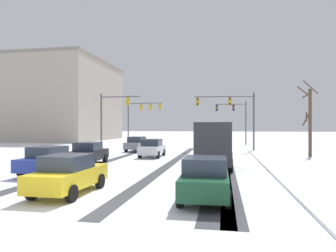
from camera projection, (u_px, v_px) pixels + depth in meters
name	position (u px, v px, depth m)	size (l,w,h in m)	color
ground_plane	(68.00, 208.00, 10.33)	(300.00, 300.00, 0.00)	white
wheel_track_left_lane	(173.00, 162.00, 23.45)	(0.70, 29.89, 0.01)	#424247
wheel_track_right_lane	(221.00, 163.00, 22.79)	(1.16, 29.89, 0.01)	#424247
wheel_track_center	(227.00, 163.00, 22.70)	(0.78, 29.89, 0.01)	#424247
wheel_track_oncoming	(109.00, 161.00, 24.38)	(0.78, 29.89, 0.01)	#424247
sidewalk_kerb_right	(294.00, 166.00, 20.56)	(4.00, 29.89, 0.12)	white
traffic_signal_near_right	(233.00, 109.00, 33.78)	(6.60, 0.81, 6.50)	#47474C
traffic_signal_far_right	(235.00, 114.00, 45.63)	(4.63, 0.41, 6.50)	#47474C
traffic_signal_near_left	(111.00, 112.00, 34.40)	(4.70, 0.39, 6.50)	#47474C
traffic_signal_far_left	(141.00, 113.00, 44.02)	(5.19, 0.58, 6.50)	#47474C
car_grey_lead	(137.00, 144.00, 33.58)	(2.00, 4.19, 1.62)	slate
car_white_second	(152.00, 148.00, 27.35)	(1.85, 4.11, 1.62)	silver
car_black_third	(89.00, 153.00, 22.13)	(2.00, 4.19, 1.62)	black
car_blue_fourth	(49.00, 160.00, 17.53)	(2.01, 4.19, 1.62)	#233899
car_dark_green_fifth	(205.00, 178.00, 11.44)	(1.86, 4.12, 1.62)	#194C2D
car_yellow_cab_sixth	(69.00, 174.00, 12.45)	(1.87, 4.12, 1.62)	yellow
bus_oncoming	(213.00, 130.00, 56.33)	(2.93, 11.07, 3.38)	#B21E1E
box_truck_delivery	(216.00, 143.00, 20.79)	(2.43, 7.45, 3.02)	slate
bare_tree_sidewalk_mid	(309.00, 119.00, 27.79)	(1.59, 1.74, 6.95)	brown
office_building_far_left_block	(60.00, 101.00, 61.21)	(19.07, 22.00, 15.68)	#A89E8E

